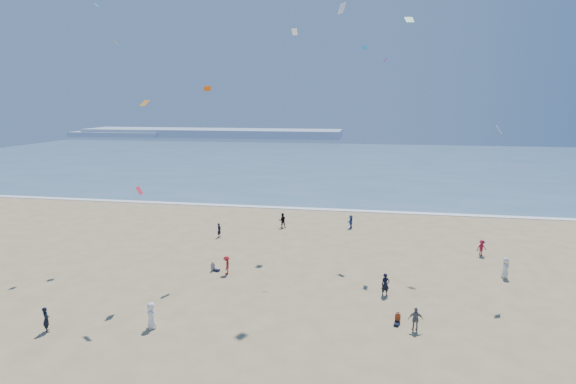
# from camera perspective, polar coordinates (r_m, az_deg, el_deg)

# --- Properties ---
(ocean) EXTENTS (220.00, 100.00, 0.06)m
(ocean) POSITION_cam_1_polar(r_m,az_deg,el_deg) (110.01, 6.96, 3.78)
(ocean) COLOR #476B84
(ocean) RESTS_ON ground
(surf_line) EXTENTS (220.00, 1.20, 0.08)m
(surf_line) POSITION_cam_1_polar(r_m,az_deg,el_deg) (60.89, 4.26, -2.21)
(surf_line) COLOR white
(surf_line) RESTS_ON ground
(headland_far) EXTENTS (110.00, 20.00, 3.20)m
(headland_far) POSITION_cam_1_polar(r_m,az_deg,el_deg) (195.79, -9.67, 7.41)
(headland_far) COLOR #7A8EA8
(headland_far) RESTS_ON ground
(headland_near) EXTENTS (40.00, 14.00, 2.00)m
(headland_near) POSITION_cam_1_polar(r_m,az_deg,el_deg) (208.34, -20.63, 6.92)
(headland_near) COLOR #7A8EA8
(headland_near) RESTS_ON ground
(standing_flyers) EXTENTS (34.88, 41.38, 1.93)m
(standing_flyers) POSITION_cam_1_polar(r_m,az_deg,el_deg) (32.00, 7.65, -13.49)
(standing_flyers) COLOR black
(standing_flyers) RESTS_ON ground
(kites_aloft) EXTENTS (41.15, 42.68, 27.28)m
(kites_aloft) POSITION_cam_1_polar(r_m,az_deg,el_deg) (26.91, 18.39, 11.82)
(kites_aloft) COLOR yellow
(kites_aloft) RESTS_ON ground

